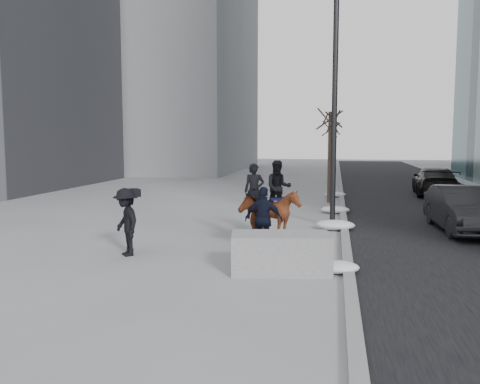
% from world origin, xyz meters
% --- Properties ---
extents(ground, '(120.00, 120.00, 0.00)m').
position_xyz_m(ground, '(0.00, 0.00, 0.00)').
color(ground, gray).
rests_on(ground, ground).
extents(road, '(8.00, 90.00, 0.01)m').
position_xyz_m(road, '(7.00, 10.00, 0.01)').
color(road, black).
rests_on(road, ground).
extents(curb, '(0.25, 90.00, 0.12)m').
position_xyz_m(curb, '(3.00, 10.00, 0.06)').
color(curb, gray).
rests_on(curb, ground).
extents(planter, '(2.37, 1.46, 0.89)m').
position_xyz_m(planter, '(1.48, -1.69, 0.44)').
color(planter, '#969698').
rests_on(planter, ground).
extents(car_near, '(1.79, 4.55, 1.47)m').
position_xyz_m(car_near, '(6.77, 4.38, 0.74)').
color(car_near, black).
rests_on(car_near, ground).
extents(car_far, '(2.49, 5.28, 1.49)m').
position_xyz_m(car_far, '(7.88, 15.28, 0.74)').
color(car_far, black).
rests_on(car_far, ground).
extents(tree_near, '(1.20, 1.20, 4.72)m').
position_xyz_m(tree_near, '(2.40, 11.17, 2.36)').
color(tree_near, '#362620').
rests_on(tree_near, ground).
extents(tree_far, '(1.20, 1.20, 4.38)m').
position_xyz_m(tree_far, '(2.40, 21.01, 2.19)').
color(tree_far, '#372C20').
rests_on(tree_far, ground).
extents(mounted_left, '(1.08, 1.90, 2.32)m').
position_xyz_m(mounted_left, '(0.39, 1.19, 0.86)').
color(mounted_left, '#532310').
rests_on(mounted_left, ground).
extents(mounted_right, '(1.51, 1.63, 2.37)m').
position_xyz_m(mounted_right, '(1.00, 1.99, 0.95)').
color(mounted_right, '#48170E').
rests_on(mounted_right, ground).
extents(feeder, '(1.07, 0.91, 1.75)m').
position_xyz_m(feeder, '(0.82, 0.26, 0.88)').
color(feeder, black).
rests_on(feeder, ground).
extents(camera_crew, '(1.24, 1.28, 1.75)m').
position_xyz_m(camera_crew, '(-2.62, -0.79, 0.89)').
color(camera_crew, black).
rests_on(camera_crew, ground).
extents(lamppost, '(0.25, 0.80, 9.09)m').
position_xyz_m(lamppost, '(2.60, 4.49, 4.99)').
color(lamppost, black).
rests_on(lamppost, ground).
extents(snow_piles, '(1.29, 15.62, 0.33)m').
position_xyz_m(snow_piles, '(2.70, 5.66, 0.15)').
color(snow_piles, white).
rests_on(snow_piles, ground).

